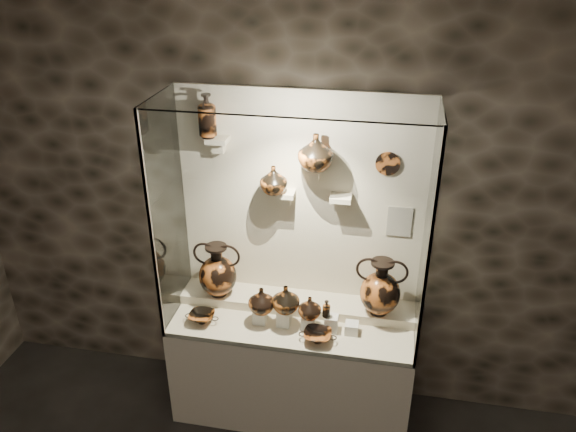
% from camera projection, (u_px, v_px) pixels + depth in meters
% --- Properties ---
extents(wall_back, '(5.00, 0.02, 3.20)m').
position_uv_depth(wall_back, '(301.00, 203.00, 3.88)').
color(wall_back, black).
rests_on(wall_back, ground).
extents(plinth, '(1.70, 0.60, 0.80)m').
position_uv_depth(plinth, '(292.00, 368.00, 4.14)').
color(plinth, beige).
rests_on(plinth, floor).
extents(front_tier, '(1.68, 0.58, 0.03)m').
position_uv_depth(front_tier, '(292.00, 323.00, 3.95)').
color(front_tier, beige).
rests_on(front_tier, plinth).
extents(rear_tier, '(1.70, 0.25, 0.10)m').
position_uv_depth(rear_tier, '(297.00, 304.00, 4.09)').
color(rear_tier, beige).
rests_on(rear_tier, plinth).
extents(back_panel, '(1.70, 0.03, 1.60)m').
position_uv_depth(back_panel, '(301.00, 203.00, 3.87)').
color(back_panel, beige).
rests_on(back_panel, plinth).
extents(glass_front, '(1.70, 0.01, 1.60)m').
position_uv_depth(glass_front, '(284.00, 247.00, 3.34)').
color(glass_front, white).
rests_on(glass_front, plinth).
extents(glass_left, '(0.01, 0.60, 1.60)m').
position_uv_depth(glass_left, '(168.00, 213.00, 3.74)').
color(glass_left, white).
rests_on(glass_left, plinth).
extents(glass_right, '(0.01, 0.60, 1.60)m').
position_uv_depth(glass_right, '(428.00, 236.00, 3.45)').
color(glass_right, white).
rests_on(glass_right, plinth).
extents(glass_top, '(1.70, 0.60, 0.01)m').
position_uv_depth(glass_top, '(293.00, 102.00, 3.23)').
color(glass_top, white).
rests_on(glass_top, back_panel).
extents(frame_post_left, '(0.02, 0.02, 1.60)m').
position_uv_depth(frame_post_left, '(151.00, 234.00, 3.48)').
color(frame_post_left, gray).
rests_on(frame_post_left, plinth).
extents(frame_post_right, '(0.02, 0.02, 1.60)m').
position_uv_depth(frame_post_right, '(428.00, 260.00, 3.20)').
color(frame_post_right, gray).
rests_on(frame_post_right, plinth).
extents(pedestal_a, '(0.09, 0.09, 0.10)m').
position_uv_depth(pedestal_a, '(260.00, 316.00, 3.92)').
color(pedestal_a, silver).
rests_on(pedestal_a, front_tier).
extents(pedestal_b, '(0.09, 0.09, 0.13)m').
position_uv_depth(pedestal_b, '(284.00, 317.00, 3.88)').
color(pedestal_b, silver).
rests_on(pedestal_b, front_tier).
extents(pedestal_c, '(0.09, 0.09, 0.09)m').
position_uv_depth(pedestal_c, '(308.00, 322.00, 3.86)').
color(pedestal_c, silver).
rests_on(pedestal_c, front_tier).
extents(pedestal_d, '(0.09, 0.09, 0.12)m').
position_uv_depth(pedestal_d, '(331.00, 323.00, 3.83)').
color(pedestal_d, silver).
rests_on(pedestal_d, front_tier).
extents(pedestal_e, '(0.09, 0.09, 0.08)m').
position_uv_depth(pedestal_e, '(352.00, 328.00, 3.81)').
color(pedestal_e, silver).
rests_on(pedestal_e, front_tier).
extents(bracket_ul, '(0.14, 0.12, 0.04)m').
position_uv_depth(bracket_ul, '(217.00, 140.00, 3.69)').
color(bracket_ul, beige).
rests_on(bracket_ul, back_panel).
extents(bracket_ca, '(0.14, 0.12, 0.04)m').
position_uv_depth(bracket_ca, '(285.00, 193.00, 3.78)').
color(bracket_ca, beige).
rests_on(bracket_ca, back_panel).
extents(bracket_cb, '(0.10, 0.12, 0.04)m').
position_uv_depth(bracket_cb, '(315.00, 168.00, 3.65)').
color(bracket_cb, beige).
rests_on(bracket_cb, back_panel).
extents(bracket_cc, '(0.14, 0.12, 0.04)m').
position_uv_depth(bracket_cc, '(341.00, 198.00, 3.71)').
color(bracket_cc, beige).
rests_on(bracket_cc, back_panel).
extents(amphora_left, '(0.39, 0.39, 0.41)m').
position_uv_depth(amphora_left, '(218.00, 270.00, 4.03)').
color(amphora_left, '#A4521F').
rests_on(amphora_left, rear_tier).
extents(amphora_right, '(0.34, 0.34, 0.42)m').
position_uv_depth(amphora_right, '(381.00, 287.00, 3.83)').
color(amphora_right, '#A4521F').
rests_on(amphora_right, rear_tier).
extents(jug_a, '(0.23, 0.23, 0.19)m').
position_uv_depth(jug_a, '(262.00, 300.00, 3.83)').
color(jug_a, '#A4521F').
rests_on(jug_a, pedestal_a).
extents(jug_b, '(0.23, 0.23, 0.20)m').
position_uv_depth(jug_b, '(286.00, 299.00, 3.79)').
color(jug_b, '#9B4E1B').
rests_on(jug_b, pedestal_b).
extents(jug_c, '(0.19, 0.19, 0.17)m').
position_uv_depth(jug_c, '(310.00, 307.00, 3.80)').
color(jug_c, '#A4521F').
rests_on(jug_c, pedestal_c).
extents(lekythos_small, '(0.08, 0.08, 0.15)m').
position_uv_depth(lekythos_small, '(326.00, 308.00, 3.76)').
color(lekythos_small, '#9B4E1B').
rests_on(lekythos_small, pedestal_d).
extents(kylix_left, '(0.29, 0.27, 0.09)m').
position_uv_depth(kylix_left, '(202.00, 317.00, 3.91)').
color(kylix_left, '#9B4E1B').
rests_on(kylix_left, front_tier).
extents(kylix_right, '(0.26, 0.23, 0.10)m').
position_uv_depth(kylix_right, '(318.00, 336.00, 3.73)').
color(kylix_right, '#A4521F').
rests_on(kylix_right, front_tier).
extents(lekythos_tall, '(0.15, 0.15, 0.32)m').
position_uv_depth(lekythos_tall, '(207.00, 114.00, 3.61)').
color(lekythos_tall, '#A4521F').
rests_on(lekythos_tall, bracket_ul).
extents(ovoid_vase_a, '(0.20, 0.20, 0.19)m').
position_uv_depth(ovoid_vase_a, '(274.00, 180.00, 3.70)').
color(ovoid_vase_a, '#9B4E1B').
rests_on(ovoid_vase_a, bracket_ca).
extents(ovoid_vase_b, '(0.26, 0.26, 0.24)m').
position_uv_depth(ovoid_vase_b, '(316.00, 152.00, 3.53)').
color(ovoid_vase_b, '#9B4E1B').
rests_on(ovoid_vase_b, bracket_cb).
extents(wall_plate, '(0.16, 0.02, 0.16)m').
position_uv_depth(wall_plate, '(388.00, 164.00, 3.59)').
color(wall_plate, '#AD5722').
rests_on(wall_plate, back_panel).
extents(info_placard, '(0.16, 0.01, 0.22)m').
position_uv_depth(info_placard, '(399.00, 221.00, 3.77)').
color(info_placard, beige).
rests_on(info_placard, back_panel).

